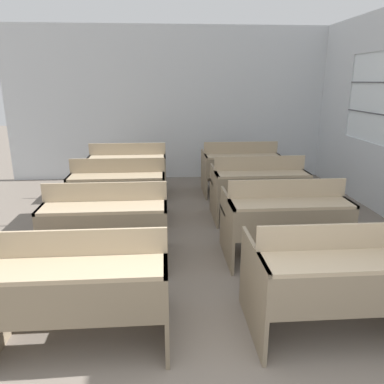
{
  "coord_description": "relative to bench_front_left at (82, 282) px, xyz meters",
  "views": [
    {
      "loc": [
        -0.09,
        -1.05,
        1.78
      ],
      "look_at": [
        0.17,
        2.47,
        0.73
      ],
      "focal_mm": 35.0,
      "sensor_mm": 36.0,
      "label": 1
    }
  ],
  "objects": [
    {
      "name": "bench_back_left",
      "position": [
        0.0,
        3.52,
        0.0
      ],
      "size": [
        1.18,
        0.78,
        0.85
      ],
      "color": "#82735C",
      "rests_on": "ground_plane"
    },
    {
      "name": "bench_front_left",
      "position": [
        0.0,
        0.0,
        0.0
      ],
      "size": [
        1.18,
        0.78,
        0.85
      ],
      "color": "#7B6B54",
      "rests_on": "ground_plane"
    },
    {
      "name": "bench_front_right",
      "position": [
        1.77,
        -0.03,
        0.0
      ],
      "size": [
        1.18,
        0.78,
        0.85
      ],
      "color": "#83745D",
      "rests_on": "ground_plane"
    },
    {
      "name": "bench_third_right",
      "position": [
        1.8,
        2.35,
        0.0
      ],
      "size": [
        1.18,
        0.78,
        0.85
      ],
      "color": "#81725B",
      "rests_on": "ground_plane"
    },
    {
      "name": "bench_second_right",
      "position": [
        1.78,
        1.16,
        0.0
      ],
      "size": [
        1.18,
        0.78,
        0.85
      ],
      "color": "#82725B",
      "rests_on": "ground_plane"
    },
    {
      "name": "wall_back",
      "position": [
        0.68,
        4.68,
        0.9
      ],
      "size": [
        5.82,
        0.06,
        2.72
      ],
      "color": "silver",
      "rests_on": "ground_plane"
    },
    {
      "name": "bench_third_left",
      "position": [
        -0.01,
        2.34,
        0.0
      ],
      "size": [
        1.18,
        0.78,
        0.85
      ],
      "color": "#796A53",
      "rests_on": "ground_plane"
    },
    {
      "name": "bench_back_right",
      "position": [
        1.79,
        3.51,
        0.0
      ],
      "size": [
        1.18,
        0.78,
        0.85
      ],
      "color": "#807059",
      "rests_on": "ground_plane"
    },
    {
      "name": "bench_second_left",
      "position": [
        0.01,
        1.18,
        0.0
      ],
      "size": [
        1.18,
        0.78,
        0.85
      ],
      "color": "#7F6F58",
      "rests_on": "ground_plane"
    }
  ]
}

